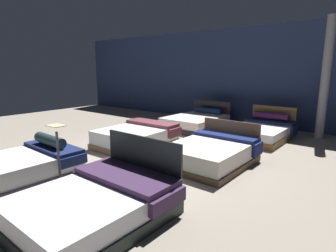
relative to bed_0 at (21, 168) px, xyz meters
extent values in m
cube|color=gray|center=(1.10, 2.66, -0.27)|extent=(18.00, 18.00, 0.02)
cube|color=navy|center=(1.10, 7.73, 1.49)|extent=(18.00, 0.06, 3.50)
cube|color=#32283A|center=(0.00, -0.05, -0.17)|extent=(1.50, 2.01, 0.17)
cube|color=silver|center=(0.00, -0.05, 0.07)|extent=(1.44, 1.95, 0.30)
cube|color=navy|center=(0.01, 0.65, 0.25)|extent=(1.45, 0.57, 0.07)
cube|color=navy|center=(-0.72, 0.66, 0.13)|extent=(0.08, 0.54, 0.18)
cube|color=navy|center=(0.74, 0.63, 0.13)|extent=(0.08, 0.54, 0.18)
cylinder|color=#203236|center=(0.01, 0.59, 0.41)|extent=(0.90, 0.23, 0.21)
cube|color=black|center=(2.19, -0.04, -0.17)|extent=(1.63, 2.00, 0.18)
cube|color=silver|center=(2.19, -0.04, 0.05)|extent=(1.57, 1.94, 0.25)
cube|color=black|center=(2.19, 0.95, 0.25)|extent=(1.53, 0.04, 1.01)
cube|color=#412B4D|center=(2.19, 0.58, 0.22)|extent=(1.60, 0.70, 0.09)
cube|color=#412B4D|center=(1.37, 0.58, 0.08)|extent=(0.09, 0.69, 0.20)
cube|color=#412B4D|center=(3.01, 0.58, 0.08)|extent=(0.09, 0.69, 0.20)
cube|color=brown|center=(-0.01, 2.95, -0.18)|extent=(1.61, 1.95, 0.15)
cube|color=silver|center=(-0.01, 2.95, 0.06)|extent=(1.55, 1.89, 0.34)
cube|color=brown|center=(-0.02, 3.62, 0.28)|extent=(1.56, 0.55, 0.09)
cube|color=brown|center=(-0.82, 3.60, 0.12)|extent=(0.10, 0.52, 0.23)
cube|color=brown|center=(0.78, 3.64, 0.12)|extent=(0.10, 0.52, 0.23)
cube|color=#4F3B2C|center=(2.23, 2.96, -0.19)|extent=(1.54, 1.95, 0.13)
cube|color=silver|center=(2.23, 2.96, 0.04)|extent=(1.48, 1.89, 0.33)
cube|color=#4F3B2C|center=(2.24, 3.93, 0.16)|extent=(1.45, 0.05, 0.83)
cube|color=#151F50|center=(2.24, 3.68, 0.24)|extent=(1.52, 0.45, 0.07)
cube|color=#151F50|center=(1.46, 3.68, 0.07)|extent=(0.08, 0.45, 0.28)
cube|color=#151F50|center=(3.01, 3.68, 0.07)|extent=(0.08, 0.45, 0.28)
cube|color=black|center=(0.00, 5.80, -0.16)|extent=(1.64, 2.15, 0.19)
cube|color=silver|center=(0.00, 5.80, 0.06)|extent=(1.58, 2.09, 0.25)
cube|color=black|center=(0.00, 6.87, 0.18)|extent=(1.53, 0.05, 0.87)
cylinder|color=navy|center=(0.00, 6.61, 0.28)|extent=(1.03, 0.21, 0.21)
cube|color=brown|center=(2.28, 5.81, -0.17)|extent=(1.46, 2.10, 0.17)
cube|color=white|center=(2.28, 5.81, 0.03)|extent=(1.40, 2.04, 0.22)
cube|color=brown|center=(2.28, 6.86, 0.18)|extent=(1.37, 0.04, 0.87)
cube|color=navy|center=(2.28, 6.55, 0.17)|extent=(1.44, 0.55, 0.07)
cube|color=navy|center=(1.54, 6.55, -0.02)|extent=(0.07, 0.55, 0.30)
cube|color=navy|center=(3.01, 6.55, -0.02)|extent=(0.07, 0.55, 0.30)
cylinder|color=#4B1D4C|center=(2.28, 6.61, 0.33)|extent=(1.07, 0.21, 0.21)
cylinder|color=#3F3F44|center=(1.10, 0.15, -0.25)|extent=(0.24, 0.24, 0.02)
cylinder|color=#3F3F44|center=(1.10, 0.15, 0.28)|extent=(0.04, 0.04, 1.07)
cube|color=beige|center=(1.10, 0.15, 0.91)|extent=(0.28, 0.20, 0.01)
cylinder|color=#99999E|center=(3.59, 7.04, 1.49)|extent=(0.24, 0.24, 3.50)
camera|label=1|loc=(5.13, -2.05, 1.79)|focal=29.63mm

